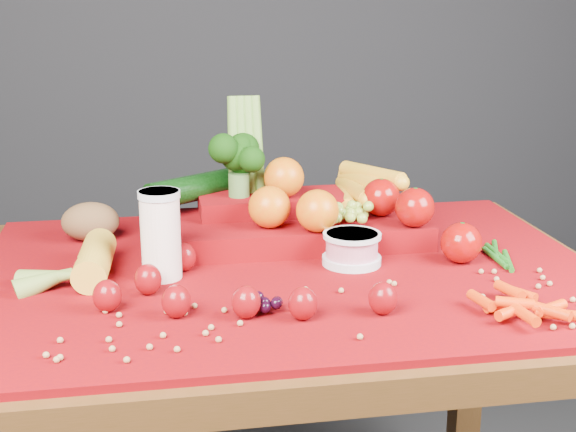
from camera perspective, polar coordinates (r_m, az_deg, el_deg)
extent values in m
cube|color=#3B250D|center=(1.39, 0.14, -5.18)|extent=(1.10, 0.80, 0.05)
cube|color=#3B250D|center=(1.85, -16.99, -13.12)|extent=(0.06, 0.06, 0.70)
cube|color=#3B250D|center=(1.96, 12.59, -11.00)|extent=(0.06, 0.06, 0.70)
cube|color=#760403|center=(1.38, 0.14, -3.98)|extent=(1.05, 0.75, 0.01)
cylinder|color=white|center=(1.33, -9.04, -1.33)|extent=(0.07, 0.07, 0.15)
cylinder|color=silver|center=(1.31, -9.17, 1.54)|extent=(0.07, 0.07, 0.01)
cylinder|color=silver|center=(1.40, 4.54, -3.15)|extent=(0.10, 0.10, 0.01)
cylinder|color=pink|center=(1.39, 4.57, -2.05)|extent=(0.09, 0.09, 0.04)
cylinder|color=silver|center=(1.39, 4.58, -1.37)|extent=(0.10, 0.10, 0.01)
ellipsoid|color=maroon|center=(1.28, -9.93, -4.46)|extent=(0.04, 0.04, 0.05)
cone|color=#0B4212|center=(1.27, -9.98, -3.46)|extent=(0.03, 0.03, 0.01)
ellipsoid|color=maroon|center=(1.22, -12.74, -5.55)|extent=(0.04, 0.04, 0.05)
cone|color=#0B4212|center=(1.21, -12.81, -4.51)|extent=(0.03, 0.03, 0.01)
ellipsoid|color=maroon|center=(1.18, -7.96, -6.04)|extent=(0.04, 0.04, 0.05)
cone|color=#0B4212|center=(1.17, -8.00, -4.96)|extent=(0.03, 0.03, 0.01)
ellipsoid|color=maroon|center=(1.17, -3.00, -6.13)|extent=(0.04, 0.04, 0.05)
cone|color=#0B4212|center=(1.16, -3.01, -5.05)|extent=(0.03, 0.03, 0.01)
ellipsoid|color=maroon|center=(1.16, 1.06, -6.25)|extent=(0.04, 0.04, 0.05)
cone|color=#0B4212|center=(1.15, 1.07, -5.16)|extent=(0.03, 0.03, 0.01)
ellipsoid|color=maroon|center=(1.19, 6.77, -5.84)|extent=(0.04, 0.04, 0.05)
cone|color=#0B4212|center=(1.18, 6.81, -4.77)|extent=(0.03, 0.03, 0.01)
ellipsoid|color=maroon|center=(1.37, -7.44, -2.90)|extent=(0.04, 0.04, 0.05)
cone|color=#0B4212|center=(1.36, -7.48, -1.96)|extent=(0.03, 0.03, 0.01)
ellipsoid|color=maroon|center=(1.34, -14.24, -3.76)|extent=(0.04, 0.04, 0.05)
cone|color=#0B4212|center=(1.33, -14.31, -2.80)|extent=(0.03, 0.03, 0.01)
cylinder|color=gold|center=(1.37, -13.58, -3.05)|extent=(0.07, 0.18, 0.06)
ellipsoid|color=brown|center=(1.56, -13.88, -0.39)|extent=(0.11, 0.08, 0.07)
cube|color=#760403|center=(1.51, -0.10, -1.02)|extent=(0.52, 0.22, 0.04)
cube|color=#760403|center=(1.55, -1.14, 0.90)|extent=(0.28, 0.12, 0.03)
sphere|color=maroon|center=(1.47, 9.00, 0.61)|extent=(0.07, 0.07, 0.07)
sphere|color=maroon|center=(1.43, 12.23, -1.87)|extent=(0.07, 0.07, 0.07)
sphere|color=maroon|center=(1.53, 6.63, 1.32)|extent=(0.07, 0.07, 0.07)
sphere|color=#D54607|center=(1.44, -1.33, 0.64)|extent=(0.08, 0.08, 0.08)
sphere|color=#D54607|center=(1.42, 2.11, 0.37)|extent=(0.08, 0.08, 0.08)
sphere|color=#D54607|center=(1.52, -0.29, 2.77)|extent=(0.08, 0.08, 0.08)
cylinder|color=orange|center=(1.60, 4.05, 1.30)|extent=(0.06, 0.17, 0.04)
cylinder|color=orange|center=(1.60, 4.76, 1.85)|extent=(0.04, 0.17, 0.04)
cylinder|color=orange|center=(1.60, 5.46, 2.40)|extent=(0.07, 0.17, 0.04)
cylinder|color=orange|center=(1.60, 6.00, 2.94)|extent=(0.10, 0.16, 0.04)
cylinder|color=#3F662D|center=(1.53, -3.51, 2.23)|extent=(0.04, 0.04, 0.04)
cylinder|color=olive|center=(1.56, -3.91, 4.45)|extent=(0.03, 0.06, 0.22)
cylinder|color=olive|center=(1.56, -3.32, 4.47)|extent=(0.02, 0.06, 0.22)
cylinder|color=olive|center=(1.56, -2.73, 4.49)|extent=(0.02, 0.06, 0.22)
cylinder|color=olive|center=(1.56, -2.15, 4.51)|extent=(0.03, 0.06, 0.22)
cylinder|color=black|center=(1.57, -6.45, 2.04)|extent=(0.21, 0.17, 0.05)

